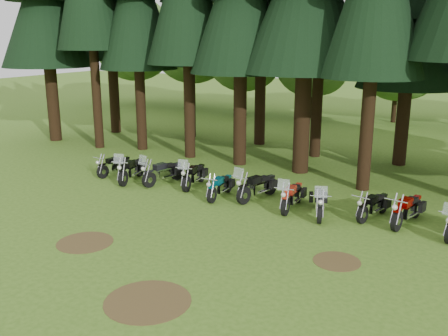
{
  "coord_description": "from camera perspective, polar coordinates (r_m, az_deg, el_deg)",
  "views": [
    {
      "loc": [
        8.01,
        -12.9,
        6.42
      ],
      "look_at": [
        -1.73,
        5.0,
        1.0
      ],
      "focal_mm": 40.0,
      "sensor_mm": 36.0,
      "label": 1
    }
  ],
  "objects": [
    {
      "name": "decid_3",
      "position": [
        40.15,
        10.27,
        11.94
      ],
      "size": [
        6.12,
        5.95,
        7.65
      ],
      "color": "black",
      "rests_on": "ground"
    },
    {
      "name": "dirt_patch_2",
      "position": [
        13.02,
        -8.71,
        -14.81
      ],
      "size": [
        2.2,
        2.2,
        0.01
      ],
      "primitive_type": "cylinder",
      "color": "#4C3D1E",
      "rests_on": "ground"
    },
    {
      "name": "decid_0",
      "position": [
        48.61,
        -10.02,
        14.06
      ],
      "size": [
        8.0,
        7.78,
        10.0
      ],
      "color": "black",
      "rests_on": "ground"
    },
    {
      "name": "motorcycle_0",
      "position": [
        24.22,
        -12.36,
        0.24
      ],
      "size": [
        0.43,
        2.11,
        0.86
      ],
      "rotation": [
        0.0,
        0.0,
        -0.14
      ],
      "color": "black",
      "rests_on": "ground"
    },
    {
      "name": "motorcycle_4",
      "position": [
        20.34,
        -0.43,
        -2.18
      ],
      "size": [
        0.35,
        2.17,
        0.88
      ],
      "rotation": [
        0.0,
        0.0,
        0.06
      ],
      "color": "black",
      "rests_on": "ground"
    },
    {
      "name": "ground",
      "position": [
        16.49,
        -3.07,
        -8.05
      ],
      "size": [
        120.0,
        120.0,
        0.0
      ],
      "primitive_type": "plane",
      "color": "#3F6B1C",
      "rests_on": "ground"
    },
    {
      "name": "motorcycle_9",
      "position": [
        18.62,
        20.18,
        -4.59
      ],
      "size": [
        0.67,
        2.39,
        0.98
      ],
      "rotation": [
        0.0,
        0.0,
        -0.22
      ],
      "color": "black",
      "rests_on": "ground"
    },
    {
      "name": "motorcycle_6",
      "position": [
        19.17,
        7.77,
        -3.26
      ],
      "size": [
        0.49,
        2.35,
        1.47
      ],
      "rotation": [
        0.0,
        0.0,
        0.07
      ],
      "color": "black",
      "rests_on": "ground"
    },
    {
      "name": "dirt_patch_0",
      "position": [
        16.77,
        -15.6,
        -8.18
      ],
      "size": [
        1.8,
        1.8,
        0.01
      ],
      "primitive_type": "cylinder",
      "color": "#4C3D1E",
      "rests_on": "ground"
    },
    {
      "name": "motorcycle_1",
      "position": [
        22.98,
        -10.57,
        -0.26
      ],
      "size": [
        0.85,
        2.44,
        1.54
      ],
      "rotation": [
        0.0,
        0.0,
        0.23
      ],
      "color": "black",
      "rests_on": "ground"
    },
    {
      "name": "motorcycle_2",
      "position": [
        22.4,
        -6.98,
        -0.54
      ],
      "size": [
        0.87,
        2.37,
        1.5
      ],
      "rotation": [
        0.0,
        0.0,
        -0.25
      ],
      "color": "black",
      "rests_on": "ground"
    },
    {
      "name": "motorcycle_5",
      "position": [
        20.14,
        3.82,
        -2.18
      ],
      "size": [
        0.91,
        2.44,
        1.55
      ],
      "rotation": [
        0.0,
        0.0,
        -0.26
      ],
      "color": "black",
      "rests_on": "ground"
    },
    {
      "name": "decid_2",
      "position": [
        41.98,
        2.53,
        12.88
      ],
      "size": [
        6.72,
        6.53,
        8.4
      ],
      "color": "black",
      "rests_on": "ground"
    },
    {
      "name": "motorcycle_7",
      "position": [
        18.63,
        10.79,
        -3.95
      ],
      "size": [
        1.06,
        2.26,
        1.46
      ],
      "rotation": [
        0.0,
        0.0,
        0.35
      ],
      "color": "black",
      "rests_on": "ground"
    },
    {
      "name": "dirt_patch_1",
      "position": [
        15.27,
        12.77,
        -10.35
      ],
      "size": [
        1.4,
        1.4,
        0.01
      ],
      "primitive_type": "cylinder",
      "color": "#4C3D1E",
      "rests_on": "ground"
    },
    {
      "name": "motorcycle_8",
      "position": [
        18.88,
        16.69,
        -4.21
      ],
      "size": [
        0.71,
        2.09,
        0.87
      ],
      "rotation": [
        0.0,
        0.0,
        -0.27
      ],
      "color": "black",
      "rests_on": "ground"
    },
    {
      "name": "decid_4",
      "position": [
        39.8,
        19.6,
        11.11
      ],
      "size": [
        5.93,
        5.76,
        7.41
      ],
      "color": "black",
      "rests_on": "ground"
    },
    {
      "name": "motorcycle_3",
      "position": [
        21.82,
        -3.48,
        -0.89
      ],
      "size": [
        0.64,
        2.37,
        1.48
      ],
      "rotation": [
        0.0,
        0.0,
        0.15
      ],
      "color": "black",
      "rests_on": "ground"
    },
    {
      "name": "decid_1",
      "position": [
        45.51,
        -3.37,
        14.13
      ],
      "size": [
        7.91,
        7.69,
        9.88
      ],
      "color": "black",
      "rests_on": "ground"
    }
  ]
}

